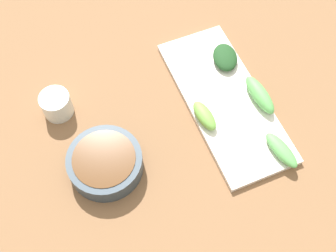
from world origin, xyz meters
TOP-DOWN VIEW (x-y plane):
  - tabletop at (0.00, 0.00)m, footprint 2.10×2.10m
  - sauce_bowl at (-0.17, -0.02)m, footprint 0.14×0.14m
  - serving_plate at (0.10, 0.03)m, footprint 0.15×0.36m
  - broccoli_stalk_0 at (0.14, -0.12)m, footprint 0.04×0.09m
  - broccoli_leafy_1 at (0.14, 0.11)m, footprint 0.07×0.08m
  - broccoli_stalk_2 at (0.04, -0.00)m, footprint 0.04×0.07m
  - broccoli_stalk_3 at (0.16, 0.00)m, footprint 0.03×0.10m
  - tea_cup at (-0.22, 0.13)m, footprint 0.06×0.06m

SIDE VIEW (x-z plane):
  - tabletop at x=0.00m, z-range 0.00..0.02m
  - serving_plate at x=0.10m, z-range 0.02..0.03m
  - broccoli_stalk_0 at x=0.14m, z-range 0.03..0.05m
  - broccoli_leafy_1 at x=0.14m, z-range 0.03..0.05m
  - sauce_bowl at x=-0.17m, z-range 0.02..0.06m
  - broccoli_stalk_2 at x=0.04m, z-range 0.03..0.06m
  - tea_cup at x=-0.22m, z-range 0.02..0.07m
  - broccoli_stalk_3 at x=0.16m, z-range 0.03..0.06m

